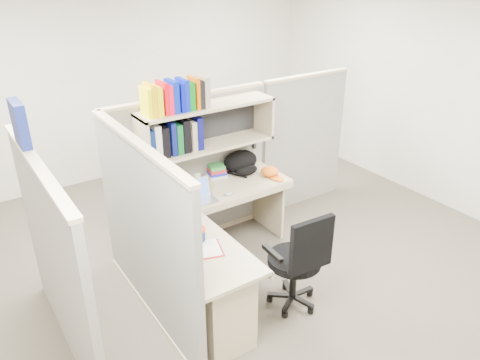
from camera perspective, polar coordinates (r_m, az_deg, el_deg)
ground at (r=4.67m, az=-0.18°, el=-11.86°), size 6.00×6.00×0.00m
room_shell at (r=3.90m, az=-0.21°, el=7.36°), size 6.00×6.00×6.00m
cubicle at (r=4.37m, az=-7.52°, el=-0.89°), size 3.79×1.84×1.95m
desk at (r=4.04m, az=-2.80°, el=-10.92°), size 1.74×1.75×0.73m
laptop at (r=4.42m, az=-4.77°, el=-1.50°), size 0.29×0.29×0.21m
backpack at (r=5.01m, az=0.39°, el=2.14°), size 0.43×0.35×0.23m
orange_cap at (r=4.97m, az=3.63°, el=1.05°), size 0.21×0.24×0.10m
snack_canister at (r=3.87m, az=-5.08°, el=-6.59°), size 0.12×0.12×0.11m
tissue_box at (r=3.61m, az=-6.71°, el=-8.66°), size 0.13×0.13×0.19m
mouse at (r=4.57m, az=-1.41°, el=-1.68°), size 0.08×0.06×0.03m
paper_cup at (r=4.84m, az=-5.20°, el=0.23°), size 0.06×0.06×0.09m
book_stack at (r=4.99m, az=-3.05°, el=1.30°), size 0.23×0.28×0.12m
loose_paper at (r=3.79m, az=-3.93°, el=-8.29°), size 0.25×0.29×0.00m
task_chair at (r=4.17m, az=6.90°, el=-11.39°), size 0.52×0.48×0.98m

